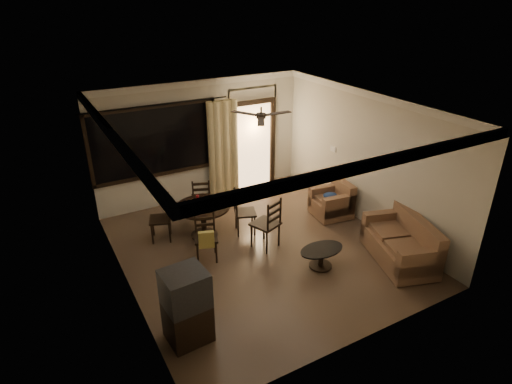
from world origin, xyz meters
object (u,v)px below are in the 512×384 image
dining_chair_north (202,206)px  sofa (402,244)px  side_chair (266,232)px  dining_chair_east (245,220)px  dining_chair_west (162,226)px  dining_table (203,212)px  coffee_table (321,255)px  armchair (333,202)px  dining_chair_south (206,245)px  tv_cabinet (187,306)px

dining_chair_north → sofa: (2.58, -3.34, 0.05)m
sofa → side_chair: bearing=158.6°
dining_chair_east → side_chair: size_ratio=0.90×
dining_chair_west → dining_chair_east: same height
dining_table → side_chair: bearing=-47.9°
coffee_table → dining_table: bearing=124.8°
coffee_table → dining_chair_west: bearing=133.6°
dining_chair_east → dining_chair_north: 1.15m
dining_chair_east → dining_table: bearing=89.9°
dining_chair_west → side_chair: bearing=72.7°
dining_table → armchair: size_ratio=1.28×
dining_chair_south → tv_cabinet: 2.02m
dining_table → armchair: (2.83, -0.59, -0.22)m
dining_table → sofa: bearing=-42.4°
dining_chair_north → dining_table: bearing=90.1°
dining_table → dining_chair_west: dining_chair_west is taller
armchair → coffee_table: bearing=-126.8°
dining_chair_south → sofa: 3.61m
sofa → dining_chair_south: bearing=168.4°
dining_chair_east → sofa: dining_chair_east is taller
tv_cabinet → armchair: bearing=21.4°
dining_chair_west → tv_cabinet: tv_cabinet is taller
dining_chair_west → sofa: 4.64m
dining_chair_north → tv_cabinet: bearing=84.0°
tv_cabinet → side_chair: (2.20, 1.55, -0.26)m
sofa → side_chair: (-1.96, 1.62, -0.02)m
dining_chair_west → coffee_table: dining_chair_west is taller
dining_table → dining_chair_east: bearing=-19.8°
dining_table → dining_chair_west: (-0.79, 0.28, -0.25)m
dining_chair_east → dining_chair_south: 1.20m
dining_chair_east → coffee_table: 1.87m
dining_chair_south → armchair: 3.13m
dining_chair_west → dining_chair_south: size_ratio=1.00×
armchair → dining_table: bearing=175.7°
dining_chair_east → dining_chair_north: size_ratio=1.00×
dining_chair_south → side_chair: bearing=11.4°
dining_chair_west → coffee_table: bearing=63.2°
tv_cabinet → side_chair: tv_cabinet is taller
dining_table → sofa: 3.86m
coffee_table → dining_chair_east: bearing=109.8°
dining_chair_west → side_chair: side_chair is taller
dining_chair_west → side_chair: (1.67, -1.26, 0.03)m
dining_chair_east → sofa: bearing=-118.7°
dining_table → dining_chair_west: size_ratio=1.14×
sofa → dining_chair_west: bearing=159.7°
sofa → side_chair: side_chair is taller
dining_chair_west → armchair: (3.62, -0.87, 0.03)m
dining_chair_east → armchair: (2.05, -0.30, 0.03)m
dining_table → tv_cabinet: (-1.31, -2.53, 0.04)m
sofa → dining_chair_north: bearing=145.8°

